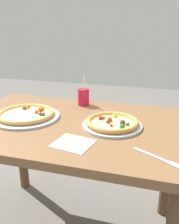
{
  "coord_description": "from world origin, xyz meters",
  "views": [
    {
      "loc": [
        0.42,
        -1.11,
        1.23
      ],
      "look_at": [
        0.07,
        0.1,
        0.78
      ],
      "focal_mm": 38.6,
      "sensor_mm": 36.0,
      "label": 1
    }
  ],
  "objects_px": {
    "pizza_near": "(26,115)",
    "drink_cup_colored": "(83,97)",
    "pizza_far": "(112,123)",
    "fork": "(158,158)"
  },
  "relations": [
    {
      "from": "pizza_near",
      "to": "pizza_far",
      "type": "height_order",
      "value": "pizza_far"
    },
    {
      "from": "pizza_far",
      "to": "drink_cup_colored",
      "type": "bearing_deg",
      "value": 129.42
    },
    {
      "from": "pizza_far",
      "to": "fork",
      "type": "xyz_separation_m",
      "value": [
        0.23,
        -0.26,
        -0.02
      ]
    },
    {
      "from": "drink_cup_colored",
      "to": "fork",
      "type": "height_order",
      "value": "drink_cup_colored"
    },
    {
      "from": "pizza_far",
      "to": "drink_cup_colored",
      "type": "xyz_separation_m",
      "value": [
        -0.25,
        0.3,
        0.04
      ]
    },
    {
      "from": "drink_cup_colored",
      "to": "fork",
      "type": "bearing_deg",
      "value": -49.73
    },
    {
      "from": "pizza_near",
      "to": "drink_cup_colored",
      "type": "relative_size",
      "value": 1.98
    },
    {
      "from": "pizza_near",
      "to": "fork",
      "type": "distance_m",
      "value": 0.75
    },
    {
      "from": "pizza_near",
      "to": "drink_cup_colored",
      "type": "height_order",
      "value": "drink_cup_colored"
    },
    {
      "from": "pizza_near",
      "to": "drink_cup_colored",
      "type": "xyz_separation_m",
      "value": [
        0.23,
        0.31,
        0.04
      ]
    }
  ]
}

